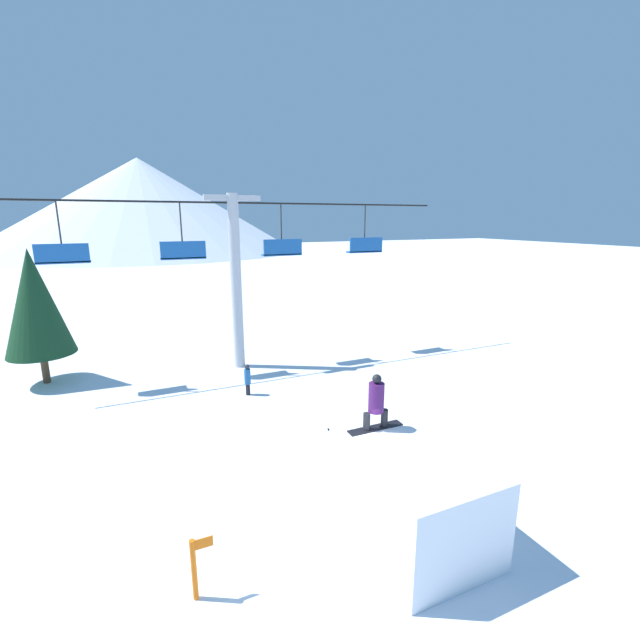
{
  "coord_description": "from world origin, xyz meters",
  "views": [
    {
      "loc": [
        -3.58,
        -6.29,
        6.64
      ],
      "look_at": [
        1.44,
        4.89,
        3.73
      ],
      "focal_mm": 24.0,
      "sensor_mm": 36.0,
      "label": 1
    }
  ],
  "objects_px": {
    "snowboarder": "(376,402)",
    "pine_tree_near": "(35,303)",
    "distant_skier": "(248,378)",
    "trail_marker": "(195,567)",
    "snow_ramp": "(411,493)"
  },
  "relations": [
    {
      "from": "snowboarder",
      "to": "pine_tree_near",
      "type": "distance_m",
      "value": 14.82
    },
    {
      "from": "snowboarder",
      "to": "distant_skier",
      "type": "height_order",
      "value": "snowboarder"
    },
    {
      "from": "snowboarder",
      "to": "pine_tree_near",
      "type": "bearing_deg",
      "value": 124.46
    },
    {
      "from": "trail_marker",
      "to": "distant_skier",
      "type": "bearing_deg",
      "value": 69.46
    },
    {
      "from": "snow_ramp",
      "to": "snowboarder",
      "type": "bearing_deg",
      "value": 98.0
    },
    {
      "from": "snow_ramp",
      "to": "trail_marker",
      "type": "height_order",
      "value": "snow_ramp"
    },
    {
      "from": "pine_tree_near",
      "to": "distant_skier",
      "type": "distance_m",
      "value": 9.09
    },
    {
      "from": "snowboarder",
      "to": "snow_ramp",
      "type": "bearing_deg",
      "value": -82.0
    },
    {
      "from": "snowboarder",
      "to": "distant_skier",
      "type": "relative_size",
      "value": 1.1
    },
    {
      "from": "pine_tree_near",
      "to": "distant_skier",
      "type": "height_order",
      "value": "pine_tree_near"
    },
    {
      "from": "snow_ramp",
      "to": "trail_marker",
      "type": "xyz_separation_m",
      "value": [
        -4.45,
        0.18,
        -0.31
      ]
    },
    {
      "from": "snow_ramp",
      "to": "distant_skier",
      "type": "bearing_deg",
      "value": 98.06
    },
    {
      "from": "snow_ramp",
      "to": "distant_skier",
      "type": "distance_m",
      "value": 8.83
    },
    {
      "from": "pine_tree_near",
      "to": "distant_skier",
      "type": "xyz_separation_m",
      "value": [
        7.31,
        -4.67,
        -2.72
      ]
    },
    {
      "from": "snowboarder",
      "to": "pine_tree_near",
      "type": "relative_size",
      "value": 0.24
    }
  ]
}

